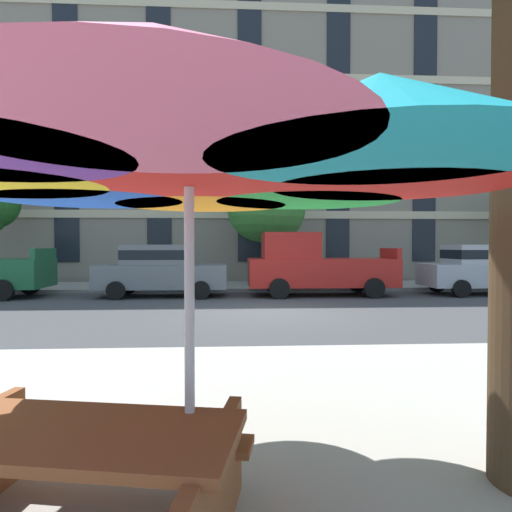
# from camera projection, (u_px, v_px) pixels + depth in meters

# --- Properties ---
(ground_plane) EXTENTS (120.00, 120.00, 0.00)m
(ground_plane) POSITION_uv_depth(u_px,v_px,m) (264.00, 312.00, 11.66)
(ground_plane) COLOR #424244
(sidewalk_far) EXTENTS (56.00, 3.60, 0.12)m
(sidewalk_far) POSITION_uv_depth(u_px,v_px,m) (252.00, 286.00, 18.45)
(sidewalk_far) COLOR gray
(sidewalk_far) RESTS_ON ground
(apartment_building) EXTENTS (37.48, 12.08, 19.20)m
(apartment_building) POSITION_uv_depth(u_px,v_px,m) (245.00, 114.00, 26.40)
(apartment_building) COLOR gray
(apartment_building) RESTS_ON ground
(sedan_gray) EXTENTS (4.40, 1.98, 1.78)m
(sedan_gray) POSITION_uv_depth(u_px,v_px,m) (161.00, 269.00, 15.14)
(sedan_gray) COLOR slate
(sedan_gray) RESTS_ON ground
(pickup_red) EXTENTS (5.10, 2.12, 2.20)m
(pickup_red) POSITION_uv_depth(u_px,v_px,m) (314.00, 266.00, 15.45)
(pickup_red) COLOR #B21E19
(pickup_red) RESTS_ON ground
(sedan_silver) EXTENTS (4.40, 1.98, 1.78)m
(sedan_silver) POSITION_uv_depth(u_px,v_px,m) (484.00, 268.00, 15.81)
(sedan_silver) COLOR #A8AAB2
(sedan_silver) RESTS_ON ground
(street_tree_middle) EXTENTS (3.29, 2.96, 4.89)m
(street_tree_middle) POSITION_uv_depth(u_px,v_px,m) (267.00, 207.00, 18.45)
(street_tree_middle) COLOR #4C3823
(street_tree_middle) RESTS_ON ground
(patio_umbrella) EXTENTS (3.80, 3.80, 2.52)m
(patio_umbrella) POSITION_uv_depth(u_px,v_px,m) (189.00, 155.00, 2.56)
(patio_umbrella) COLOR silver
(patio_umbrella) RESTS_ON ground
(picnic_table) EXTENTS (2.04, 1.82, 0.77)m
(picnic_table) POSITION_uv_depth(u_px,v_px,m) (70.00, 481.00, 2.36)
(picnic_table) COLOR brown
(picnic_table) RESTS_ON ground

